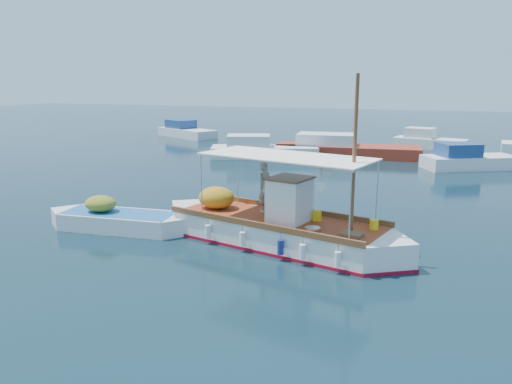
% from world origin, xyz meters
% --- Properties ---
extents(ground, '(160.00, 160.00, 0.00)m').
position_xyz_m(ground, '(0.00, 0.00, 0.00)').
color(ground, black).
rests_on(ground, ground).
extents(fishing_caique, '(9.16, 4.22, 5.77)m').
position_xyz_m(fishing_caique, '(0.03, 0.04, 0.51)').
color(fishing_caique, white).
rests_on(fishing_caique, ground).
extents(dinghy, '(5.76, 1.94, 1.41)m').
position_xyz_m(dinghy, '(-5.93, -0.35, 0.30)').
color(dinghy, white).
rests_on(dinghy, ground).
extents(bg_boat_nw, '(7.81, 4.70, 1.80)m').
position_xyz_m(bg_boat_nw, '(-6.49, 17.75, 0.49)').
color(bg_boat_nw, silver).
rests_on(bg_boat_nw, ground).
extents(bg_boat_n, '(10.33, 3.61, 1.80)m').
position_xyz_m(bg_boat_n, '(-1.16, 20.30, 0.49)').
color(bg_boat_n, '#9E2C1A').
rests_on(bg_boat_n, ground).
extents(bg_boat_ne, '(6.00, 4.52, 1.80)m').
position_xyz_m(bg_boat_ne, '(6.99, 17.70, 0.49)').
color(bg_boat_ne, silver).
rests_on(bg_boat_ne, ground).
extents(bg_boat_far_w, '(6.98, 5.21, 1.80)m').
position_xyz_m(bg_boat_far_w, '(-17.52, 27.72, 0.49)').
color(bg_boat_far_w, silver).
rests_on(bg_boat_far_w, ground).
extents(bg_boat_far_n, '(5.87, 3.26, 1.80)m').
position_xyz_m(bg_boat_far_n, '(4.58, 26.93, 0.49)').
color(bg_boat_far_n, silver).
rests_on(bg_boat_far_n, ground).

